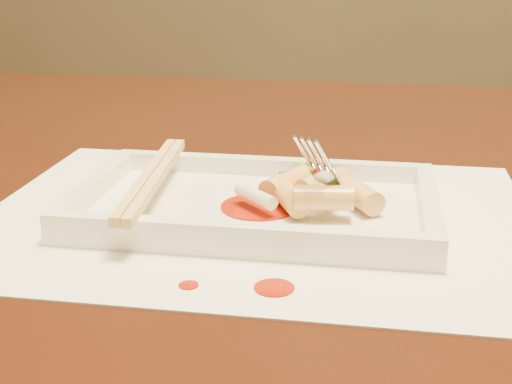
% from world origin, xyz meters
% --- Properties ---
extents(table, '(1.40, 0.90, 0.75)m').
position_xyz_m(table, '(0.00, 0.00, 0.65)').
color(table, black).
rests_on(table, ground).
extents(placemat, '(0.40, 0.30, 0.00)m').
position_xyz_m(placemat, '(-0.04, -0.10, 0.75)').
color(placemat, white).
rests_on(placemat, table).
extents(sauce_splatter_a, '(0.02, 0.02, 0.00)m').
position_xyz_m(sauce_splatter_a, '(-0.01, -0.22, 0.75)').
color(sauce_splatter_a, '#A11704').
rests_on(sauce_splatter_a, placemat).
extents(sauce_splatter_b, '(0.01, 0.01, 0.00)m').
position_xyz_m(sauce_splatter_b, '(-0.06, -0.22, 0.75)').
color(sauce_splatter_b, '#A11704').
rests_on(sauce_splatter_b, placemat).
extents(plate_base, '(0.26, 0.16, 0.01)m').
position_xyz_m(plate_base, '(-0.04, -0.10, 0.76)').
color(plate_base, white).
rests_on(plate_base, placemat).
extents(plate_rim_far, '(0.26, 0.01, 0.01)m').
position_xyz_m(plate_rim_far, '(-0.04, -0.03, 0.77)').
color(plate_rim_far, white).
rests_on(plate_rim_far, plate_base).
extents(plate_rim_near, '(0.26, 0.01, 0.01)m').
position_xyz_m(plate_rim_near, '(-0.04, -0.18, 0.77)').
color(plate_rim_near, white).
rests_on(plate_rim_near, plate_base).
extents(plate_rim_left, '(0.01, 0.14, 0.01)m').
position_xyz_m(plate_rim_left, '(-0.17, -0.10, 0.77)').
color(plate_rim_left, white).
rests_on(plate_rim_left, plate_base).
extents(plate_rim_right, '(0.01, 0.14, 0.01)m').
position_xyz_m(plate_rim_right, '(0.08, -0.10, 0.77)').
color(plate_rim_right, white).
rests_on(plate_rim_right, plate_base).
extents(veg_piece, '(0.05, 0.05, 0.01)m').
position_xyz_m(veg_piece, '(-0.01, -0.06, 0.77)').
color(veg_piece, black).
rests_on(veg_piece, plate_base).
extents(scallion_white, '(0.04, 0.04, 0.01)m').
position_xyz_m(scallion_white, '(-0.04, -0.12, 0.77)').
color(scallion_white, '#EAEACC').
rests_on(scallion_white, plate_base).
extents(scallion_green, '(0.04, 0.08, 0.01)m').
position_xyz_m(scallion_green, '(-0.00, -0.08, 0.77)').
color(scallion_green, '#4AAC1B').
rests_on(scallion_green, plate_base).
extents(chopstick_a, '(0.02, 0.19, 0.01)m').
position_xyz_m(chopstick_a, '(-0.13, -0.10, 0.78)').
color(chopstick_a, '#E0B970').
rests_on(chopstick_a, plate_rim_near).
extents(chopstick_b, '(0.02, 0.19, 0.01)m').
position_xyz_m(chopstick_b, '(-0.12, -0.10, 0.78)').
color(chopstick_b, '#E0B970').
rests_on(chopstick_b, plate_rim_near).
extents(fork, '(0.09, 0.10, 0.14)m').
position_xyz_m(fork, '(0.03, -0.08, 0.83)').
color(fork, silver).
rests_on(fork, plate_base).
extents(sauce_blob_0, '(0.06, 0.06, 0.00)m').
position_xyz_m(sauce_blob_0, '(-0.04, -0.11, 0.76)').
color(sauce_blob_0, '#A11704').
rests_on(sauce_blob_0, plate_base).
extents(rice_cake_0, '(0.04, 0.05, 0.02)m').
position_xyz_m(rice_cake_0, '(0.00, -0.08, 0.77)').
color(rice_cake_0, '#F7C973').
rests_on(rice_cake_0, plate_base).
extents(rice_cake_1, '(0.04, 0.05, 0.02)m').
position_xyz_m(rice_cake_1, '(-0.02, -0.08, 0.77)').
color(rice_cake_1, '#F7C973').
rests_on(rice_cake_1, plate_base).
extents(rice_cake_2, '(0.04, 0.02, 0.02)m').
position_xyz_m(rice_cake_2, '(0.01, -0.12, 0.78)').
color(rice_cake_2, '#F7C973').
rests_on(rice_cake_2, plate_base).
extents(rice_cake_3, '(0.04, 0.05, 0.02)m').
position_xyz_m(rice_cake_3, '(0.03, -0.10, 0.77)').
color(rice_cake_3, '#F7C973').
rests_on(rice_cake_3, plate_base).
extents(rice_cake_4, '(0.04, 0.05, 0.02)m').
position_xyz_m(rice_cake_4, '(-0.02, -0.11, 0.77)').
color(rice_cake_4, '#F7C973').
rests_on(rice_cake_4, plate_base).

